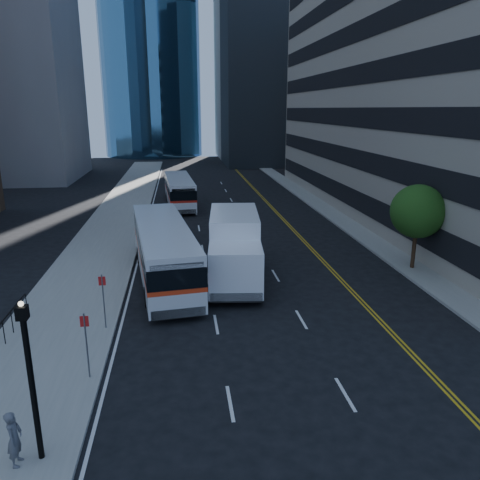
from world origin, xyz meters
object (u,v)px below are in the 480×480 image
(lamp_post, at_px, (31,376))
(bus_front, at_px, (164,250))
(pedestrian, at_px, (14,439))
(street_tree, at_px, (418,212))
(bus_rear, at_px, (179,190))
(box_truck, at_px, (234,247))

(lamp_post, xyz_separation_m, bus_front, (3.03, 14.28, -0.97))
(pedestrian, bearing_deg, bus_front, -13.59)
(street_tree, bearing_deg, lamp_post, -142.13)
(bus_rear, xyz_separation_m, box_truck, (3.03, -22.12, 0.43))
(lamp_post, xyz_separation_m, pedestrian, (-0.58, -0.17, -1.77))
(box_truck, relative_size, pedestrian, 5.04)
(lamp_post, height_order, box_truck, lamp_post)
(lamp_post, relative_size, bus_rear, 0.41)
(bus_rear, bearing_deg, street_tree, -61.01)
(lamp_post, distance_m, bus_rear, 35.91)
(box_truck, bearing_deg, pedestrian, -113.33)
(street_tree, xyz_separation_m, pedestrian, (-18.58, -14.17, -2.69))
(street_tree, distance_m, bus_rear, 25.90)
(bus_front, distance_m, box_truck, 4.05)
(lamp_post, bearing_deg, street_tree, 37.87)
(pedestrian, bearing_deg, lamp_post, -73.04)
(lamp_post, distance_m, pedestrian, 1.87)
(street_tree, relative_size, bus_rear, 0.46)
(bus_front, xyz_separation_m, box_truck, (3.98, -0.73, 0.24))
(street_tree, bearing_deg, bus_front, 178.91)
(box_truck, distance_m, pedestrian, 15.71)
(street_tree, relative_size, lamp_post, 1.12)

